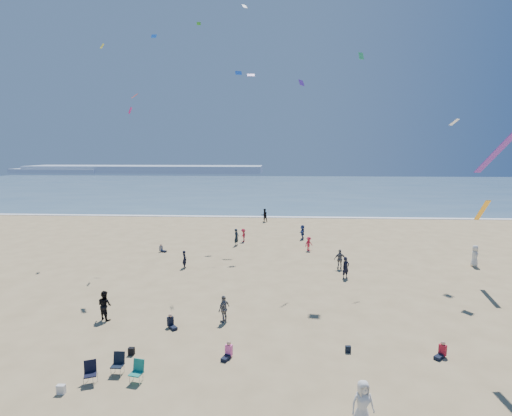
{
  "coord_description": "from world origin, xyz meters",
  "views": [
    {
      "loc": [
        3.44,
        -16.3,
        10.28
      ],
      "look_at": [
        2.0,
        8.0,
        6.77
      ],
      "focal_mm": 28.0,
      "sensor_mm": 36.0,
      "label": 1
    }
  ],
  "objects": [
    {
      "name": "white_tote",
      "position": [
        -5.79,
        -1.11,
        0.2
      ],
      "size": [
        0.35,
        0.2,
        0.4
      ],
      "primitive_type": "cube",
      "color": "silver",
      "rests_on": "ground"
    },
    {
      "name": "kites_aloft",
      "position": [
        8.96,
        12.27,
        14.71
      ],
      "size": [
        40.79,
        40.91,
        26.61
      ],
      "color": "#2FA360",
      "rests_on": "ground"
    },
    {
      "name": "standing_flyers",
      "position": [
        5.24,
        15.59,
        0.87
      ],
      "size": [
        37.38,
        47.35,
        1.94
      ],
      "color": "silver",
      "rests_on": "ground"
    },
    {
      "name": "black_backpack",
      "position": [
        -4.0,
        2.27,
        0.19
      ],
      "size": [
        0.3,
        0.22,
        0.38
      ],
      "primitive_type": "cube",
      "color": "black",
      "rests_on": "ground"
    },
    {
      "name": "ground",
      "position": [
        0.0,
        0.0,
        0.0
      ],
      "size": [
        220.0,
        220.0,
        0.0
      ],
      "primitive_type": "plane",
      "color": "tan",
      "rests_on": "ground"
    },
    {
      "name": "headland_near",
      "position": [
        -100.0,
        165.0,
        1.0
      ],
      "size": [
        40.0,
        14.0,
        2.0
      ],
      "primitive_type": "cube",
      "color": "#7A8EA8",
      "rests_on": "ground"
    },
    {
      "name": "seated_group",
      "position": [
        0.28,
        5.5,
        0.42
      ],
      "size": [
        21.32,
        30.14,
        0.84
      ],
      "color": "silver",
      "rests_on": "ground"
    },
    {
      "name": "navy_bag",
      "position": [
        7.03,
        3.18,
        0.17
      ],
      "size": [
        0.28,
        0.18,
        0.34
      ],
      "primitive_type": "cube",
      "color": "black",
      "rests_on": "ground"
    },
    {
      "name": "chair_cluster",
      "position": [
        -3.91,
        0.0,
        0.5
      ],
      "size": [
        2.75,
        1.49,
        1.0
      ],
      "color": "black",
      "rests_on": "ground"
    },
    {
      "name": "ocean",
      "position": [
        0.0,
        95.0,
        0.03
      ],
      "size": [
        220.0,
        100.0,
        0.06
      ],
      "primitive_type": "cube",
      "color": "#476B84",
      "rests_on": "ground"
    },
    {
      "name": "headland_far",
      "position": [
        -60.0,
        170.0,
        1.6
      ],
      "size": [
        110.0,
        20.0,
        3.2
      ],
      "primitive_type": "cube",
      "color": "#7A8EA8",
      "rests_on": "ground"
    },
    {
      "name": "surf_line",
      "position": [
        0.0,
        45.0,
        0.04
      ],
      "size": [
        220.0,
        1.2,
        0.08
      ],
      "primitive_type": "cube",
      "color": "white",
      "rests_on": "ground"
    }
  ]
}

